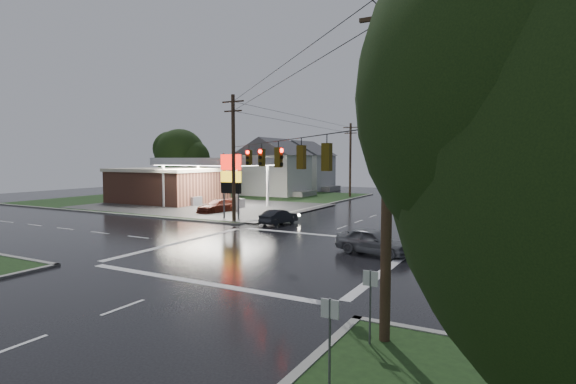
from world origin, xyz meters
The scene contains 16 objects.
ground centered at (0.00, 0.00, 0.00)m, with size 120.00×120.00×0.00m, color black.
grass_nw centered at (-26.00, 26.00, 0.04)m, with size 36.00×36.00×0.08m, color black.
gas_station centered at (-25.68, 19.70, 2.55)m, with size 26.20×18.00×5.60m.
pylon_sign centered at (-10.50, 10.50, 4.01)m, with size 2.00×0.35×6.00m.
utility_pole_nw centered at (-9.50, 9.50, 5.72)m, with size 2.20×0.32×11.00m.
utility_pole_se centered at (9.50, -9.50, 5.72)m, with size 2.20×0.32×11.00m.
utility_pole_n centered at (-9.50, 38.00, 5.47)m, with size 2.20×0.32×10.50m.
traffic_signals centered at (0.02, -0.02, 6.48)m, with size 26.87×26.87×1.47m.
house_near centered at (-20.95, 36.00, 4.41)m, with size 11.05×8.48×8.60m.
house_far centered at (-21.95, 48.00, 4.41)m, with size 11.05×8.48×8.60m.
tree_nw_behind centered at (-33.84, 29.99, 6.18)m, with size 8.93×7.60×10.00m.
tree_ne_near centered at (14.14, 21.99, 5.56)m, with size 7.99×6.80×8.98m.
tree_ne_far centered at (17.15, 33.99, 6.18)m, with size 8.46×7.20×9.80m.
car_north centered at (-5.38, 10.20, 0.62)m, with size 1.32×3.79×1.25m, color black.
car_crossing centered at (5.28, 2.55, 0.75)m, with size 1.78×4.43×1.51m, color slate.
car_pump centered at (-14.88, 14.22, 0.68)m, with size 1.91×4.69×1.36m, color #551D13.
Camera 1 is at (13.21, -22.45, 5.55)m, focal length 28.00 mm.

